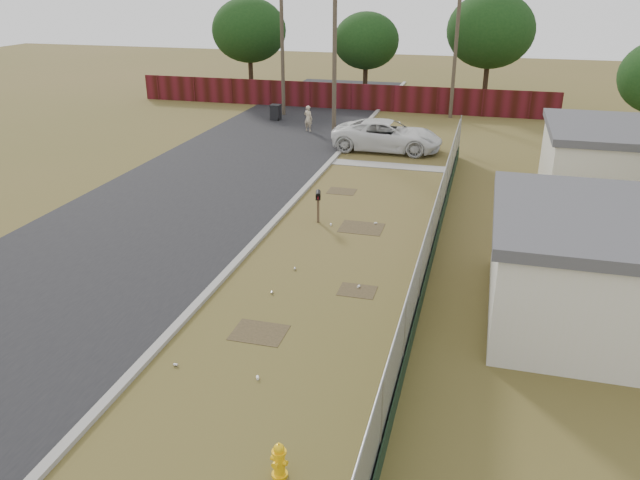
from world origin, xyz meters
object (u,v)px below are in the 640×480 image
(pickup_truck, at_px, (387,136))
(pedestrian, at_px, (308,118))
(fire_hydrant, at_px, (279,461))
(mailbox, at_px, (318,198))
(trash_bin, at_px, (276,112))

(pickup_truck, bearing_deg, pedestrian, 59.35)
(fire_hydrant, xyz_separation_m, pedestrian, (-7.37, 27.41, 0.42))
(mailbox, distance_m, trash_bin, 18.68)
(mailbox, relative_size, pickup_truck, 0.21)
(pedestrian, height_order, trash_bin, pedestrian)
(pedestrian, bearing_deg, fire_hydrant, 125.37)
(fire_hydrant, xyz_separation_m, pickup_truck, (-2.02, 24.17, 0.45))
(pickup_truck, distance_m, trash_bin, 10.11)
(pickup_truck, relative_size, trash_bin, 5.78)
(fire_hydrant, relative_size, trash_bin, 0.76)
(mailbox, height_order, trash_bin, mailbox)
(fire_hydrant, distance_m, mailbox, 13.17)
(mailbox, distance_m, pickup_truck, 11.33)
(pedestrian, relative_size, trash_bin, 1.54)
(fire_hydrant, distance_m, pedestrian, 28.39)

